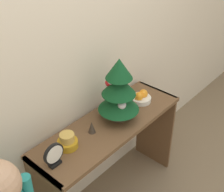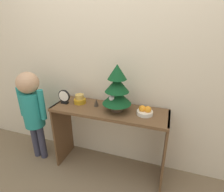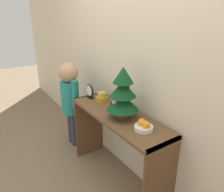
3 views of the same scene
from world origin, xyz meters
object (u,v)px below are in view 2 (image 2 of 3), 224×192
at_px(fruit_bowl, 145,111).
at_px(child_figure, 32,106).
at_px(figurine, 96,102).
at_px(desk_clock, 64,97).
at_px(singing_bowl, 80,99).
at_px(mini_tree, 117,89).

xyz_separation_m(fruit_bowl, child_figure, (-1.26, -0.10, -0.09)).
bearing_deg(figurine, desk_clock, -172.55).
bearing_deg(fruit_bowl, figurine, 177.30).
bearing_deg(fruit_bowl, desk_clock, -178.53).
height_order(singing_bowl, figurine, singing_bowl).
relative_size(fruit_bowl, figurine, 1.78).
relative_size(mini_tree, singing_bowl, 3.60).
relative_size(mini_tree, fruit_bowl, 3.07).
xyz_separation_m(desk_clock, child_figure, (-0.39, -0.08, -0.13)).
bearing_deg(figurine, singing_bowl, 176.19).
relative_size(singing_bowl, desk_clock, 0.84).
height_order(mini_tree, child_figure, mini_tree).
height_order(figurine, child_figure, child_figure).
height_order(singing_bowl, child_figure, child_figure).
bearing_deg(desk_clock, fruit_bowl, 1.47).
distance_m(mini_tree, child_figure, 1.03).
xyz_separation_m(mini_tree, figurine, (-0.24, 0.03, -0.19)).
bearing_deg(desk_clock, mini_tree, 1.31).
relative_size(fruit_bowl, singing_bowl, 1.17).
xyz_separation_m(singing_bowl, child_figure, (-0.54, -0.14, -0.10)).
bearing_deg(mini_tree, figurine, 172.03).
xyz_separation_m(fruit_bowl, singing_bowl, (-0.71, 0.04, 0.01)).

